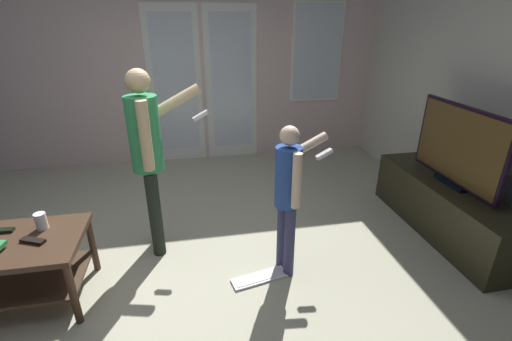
{
  "coord_description": "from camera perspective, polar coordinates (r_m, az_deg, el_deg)",
  "views": [
    {
      "loc": [
        0.26,
        -2.35,
        1.88
      ],
      "look_at": [
        0.73,
        0.09,
        0.8
      ],
      "focal_mm": 24.87,
      "sensor_mm": 36.0,
      "label": 1
    }
  ],
  "objects": [
    {
      "name": "person_child",
      "position": [
        2.61,
        5.35,
        -2.89
      ],
      "size": [
        0.51,
        0.4,
        1.2
      ],
      "color": "#37395E",
      "rests_on": "ground_plane"
    },
    {
      "name": "cup_near_edge",
      "position": [
        2.92,
        -31.3,
        -6.97
      ],
      "size": [
        0.08,
        0.08,
        0.12
      ],
      "primitive_type": "cylinder",
      "color": "white",
      "rests_on": "coffee_table"
    },
    {
      "name": "loose_keyboard",
      "position": [
        2.88,
        0.59,
        -16.89
      ],
      "size": [
        0.46,
        0.22,
        0.02
      ],
      "color": "white",
      "rests_on": "ground_plane"
    },
    {
      "name": "tv_remote_black",
      "position": [
        2.81,
        -32.26,
        -9.53
      ],
      "size": [
        0.18,
        0.11,
        0.02
      ],
      "primitive_type": "cube",
      "rotation": [
        0.0,
        0.0,
        -0.42
      ],
      "color": "black",
      "rests_on": "coffee_table"
    },
    {
      "name": "wall_back_with_doors",
      "position": [
        4.94,
        -13.43,
        17.35
      ],
      "size": [
        5.83,
        0.09,
        2.9
      ],
      "color": "beige",
      "rests_on": "ground_plane"
    },
    {
      "name": "dvd_remote_slim",
      "position": [
        3.06,
        -35.86,
        -7.86
      ],
      "size": [
        0.17,
        0.06,
        0.02
      ],
      "primitive_type": "cube",
      "rotation": [
        0.0,
        0.0,
        -0.04
      ],
      "color": "black",
      "rests_on": "coffee_table"
    },
    {
      "name": "ground_plane",
      "position": [
        3.03,
        -13.85,
        -15.97
      ],
      "size": [
        5.83,
        5.2,
        0.02
      ],
      "primitive_type": "cube",
      "color": "#B1AF95"
    },
    {
      "name": "tv_stand",
      "position": [
        3.74,
        28.02,
        -5.41
      ],
      "size": [
        0.45,
        1.63,
        0.49
      ],
      "color": "#2A2616",
      "rests_on": "ground_plane"
    },
    {
      "name": "coffee_table",
      "position": [
        3.01,
        -35.73,
        -11.6
      ],
      "size": [
        1.07,
        0.62,
        0.51
      ],
      "color": "#3F2B1D",
      "rests_on": "ground_plane"
    },
    {
      "name": "flat_screen_tv",
      "position": [
        3.52,
        29.82,
        3.33
      ],
      "size": [
        0.08,
        1.02,
        0.71
      ],
      "color": "black",
      "rests_on": "tv_stand"
    },
    {
      "name": "person_adult",
      "position": [
        2.91,
        -16.92,
        3.38
      ],
      "size": [
        0.64,
        0.49,
        1.54
      ],
      "color": "black",
      "rests_on": "ground_plane"
    }
  ]
}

